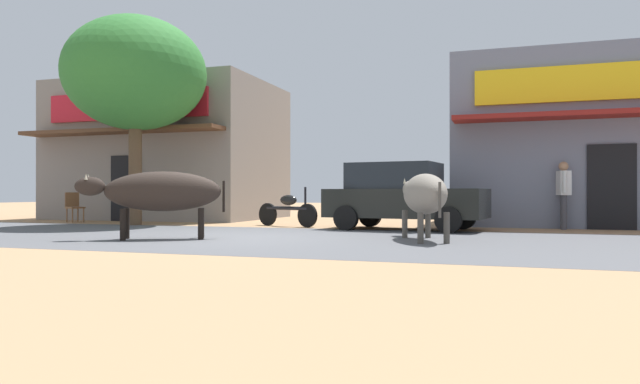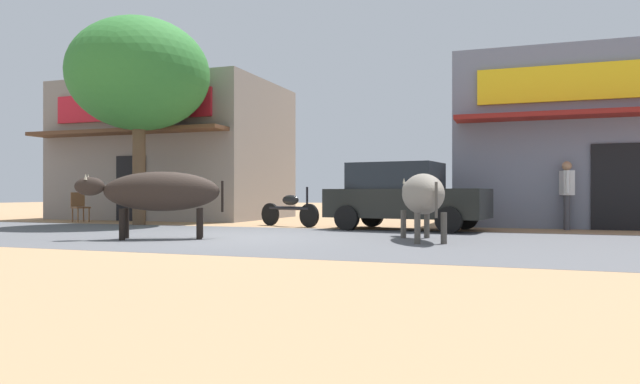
% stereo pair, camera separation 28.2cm
% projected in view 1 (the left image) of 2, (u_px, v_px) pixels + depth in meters
% --- Properties ---
extents(ground, '(80.00, 80.00, 0.00)m').
position_uv_depth(ground, '(237.00, 237.00, 11.72)').
color(ground, tan).
extents(asphalt_road, '(72.00, 6.42, 0.00)m').
position_uv_depth(asphalt_road, '(237.00, 237.00, 11.72)').
color(asphalt_road, '#55565A').
rests_on(asphalt_road, ground).
extents(storefront_left_cafe, '(7.34, 5.90, 4.74)m').
position_uv_depth(storefront_left_cafe, '(170.00, 152.00, 20.84)').
color(storefront_left_cafe, gray).
rests_on(storefront_left_cafe, ground).
extents(storefront_right_club, '(6.51, 5.90, 4.65)m').
position_uv_depth(storefront_right_club, '(573.00, 144.00, 16.69)').
color(storefront_right_club, slate).
rests_on(storefront_right_club, ground).
extents(roadside_tree, '(3.96, 3.96, 5.85)m').
position_uv_depth(roadside_tree, '(135.00, 74.00, 16.24)').
color(roadside_tree, brown).
rests_on(roadside_tree, ground).
extents(parked_hatchback_car, '(4.00, 2.22, 1.64)m').
position_uv_depth(parked_hatchback_car, '(402.00, 195.00, 14.19)').
color(parked_hatchback_car, black).
rests_on(parked_hatchback_car, ground).
extents(parked_motorcycle, '(1.95, 0.80, 1.06)m').
position_uv_depth(parked_motorcycle, '(288.00, 209.00, 15.54)').
color(parked_motorcycle, black).
rests_on(parked_motorcycle, ground).
extents(cow_near_brown, '(2.64, 1.70, 1.32)m').
position_uv_depth(cow_near_brown, '(160.00, 192.00, 11.21)').
color(cow_near_brown, '#2D241E').
rests_on(cow_near_brown, ground).
extents(cow_far_dark, '(1.40, 2.58, 1.26)m').
position_uv_depth(cow_far_dark, '(424.00, 194.00, 10.95)').
color(cow_far_dark, gray).
rests_on(cow_far_dark, ground).
extents(pedestrian_by_shop, '(0.34, 0.61, 1.68)m').
position_uv_depth(pedestrian_by_shop, '(564.00, 189.00, 14.26)').
color(pedestrian_by_shop, '#3F3F47').
rests_on(pedestrian_by_shop, ground).
extents(cafe_chair_near_tree, '(0.57, 0.57, 0.92)m').
position_uv_depth(cafe_chair_near_tree, '(74.00, 206.00, 17.77)').
color(cafe_chair_near_tree, brown).
rests_on(cafe_chair_near_tree, ground).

